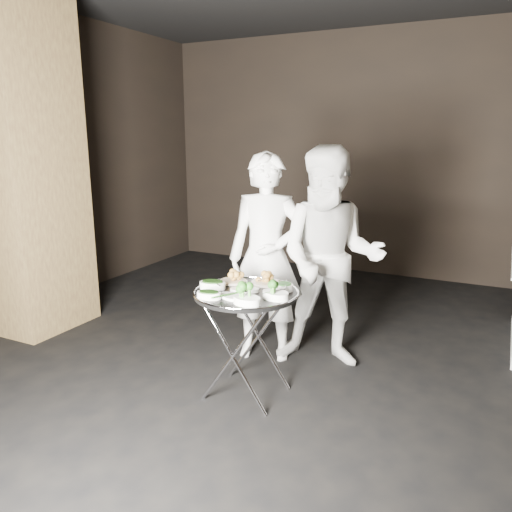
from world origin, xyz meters
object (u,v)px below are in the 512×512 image
at_px(serving_tray, 246,293).
at_px(waiter_left, 267,258).
at_px(waiter_right, 330,259).
at_px(tray_stand, 246,339).

height_order(serving_tray, waiter_left, waiter_left).
distance_m(serving_tray, waiter_left, 0.66).
bearing_deg(serving_tray, waiter_right, 65.18).
distance_m(tray_stand, waiter_left, 0.77).
relative_size(serving_tray, waiter_left, 0.43).
bearing_deg(waiter_right, serving_tray, -126.71).
xyz_separation_m(tray_stand, waiter_left, (-0.15, 0.64, 0.41)).
xyz_separation_m(waiter_left, waiter_right, (0.49, 0.09, 0.02)).
relative_size(tray_stand, serving_tray, 1.04).
bearing_deg(tray_stand, waiter_right, 65.18).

